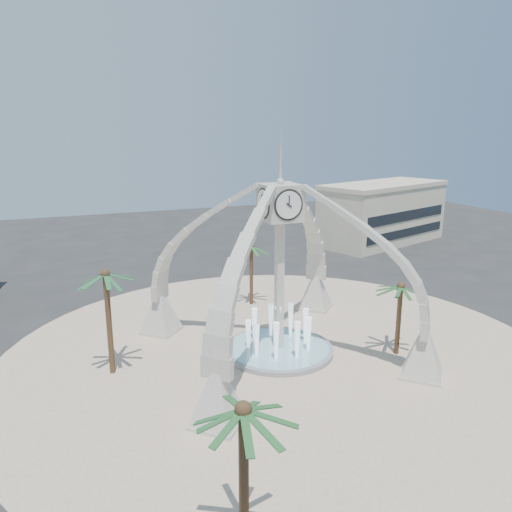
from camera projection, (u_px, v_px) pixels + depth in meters
name	position (u px, v px, depth m)	size (l,w,h in m)	color
ground	(278.00, 352.00, 36.55)	(140.00, 140.00, 0.00)	#282828
plaza	(278.00, 352.00, 36.54)	(40.00, 40.00, 0.06)	beige
clock_tower	(279.00, 267.00, 34.97)	(17.94, 17.94, 16.30)	beige
fountain	(278.00, 349.00, 36.48)	(8.00, 8.00, 3.62)	#949496
building_ne	(383.00, 213.00, 71.86)	(21.87, 14.17, 8.60)	beige
palm_east	(401.00, 287.00, 35.03)	(4.76, 4.76, 5.86)	brown
palm_west	(105.00, 276.00, 31.77)	(5.13, 5.13, 7.67)	brown
palm_north	(251.00, 247.00, 45.30)	(3.76, 3.76, 6.25)	brown
palm_south	(243.00, 412.00, 17.74)	(4.86, 4.86, 6.92)	brown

